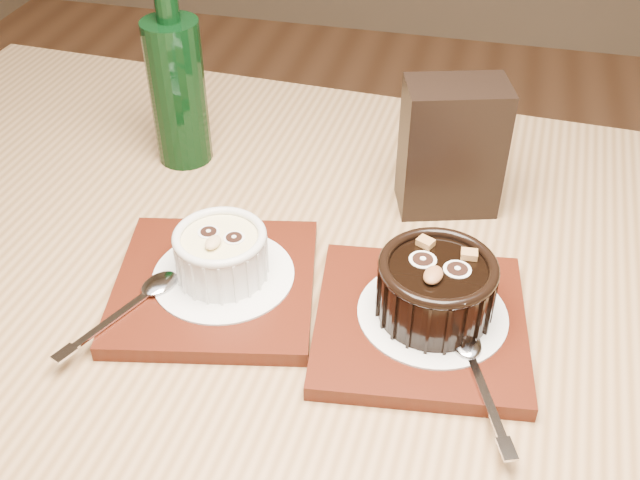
# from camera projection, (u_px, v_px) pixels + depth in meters

# --- Properties ---
(table) EXTENTS (1.24, 0.86, 0.75)m
(table) POSITION_uv_depth(u_px,v_px,m) (318.00, 366.00, 0.74)
(table) COLOR olive
(table) RESTS_ON ground
(tray_left) EXTENTS (0.21, 0.21, 0.01)m
(tray_left) POSITION_uv_depth(u_px,v_px,m) (215.00, 285.00, 0.69)
(tray_left) COLOR #4A180C
(tray_left) RESTS_ON table
(doily_left) EXTENTS (0.13, 0.13, 0.00)m
(doily_left) POSITION_uv_depth(u_px,v_px,m) (224.00, 275.00, 0.69)
(doily_left) COLOR white
(doily_left) RESTS_ON tray_left
(ramekin_white) EXTENTS (0.08, 0.08, 0.05)m
(ramekin_white) POSITION_uv_depth(u_px,v_px,m) (221.00, 252.00, 0.67)
(ramekin_white) COLOR silver
(ramekin_white) RESTS_ON doily_left
(spoon_left) EXTENTS (0.08, 0.13, 0.01)m
(spoon_left) POSITION_uv_depth(u_px,v_px,m) (130.00, 305.00, 0.65)
(spoon_left) COLOR silver
(spoon_left) RESTS_ON tray_left
(tray_right) EXTENTS (0.20, 0.20, 0.01)m
(tray_right) POSITION_uv_depth(u_px,v_px,m) (420.00, 323.00, 0.65)
(tray_right) COLOR #4A180C
(tray_right) RESTS_ON table
(doily_right) EXTENTS (0.13, 0.13, 0.00)m
(doily_right) POSITION_uv_depth(u_px,v_px,m) (432.00, 313.00, 0.65)
(doily_right) COLOR white
(doily_right) RESTS_ON tray_right
(ramekin_dark) EXTENTS (0.10, 0.10, 0.06)m
(ramekin_dark) POSITION_uv_depth(u_px,v_px,m) (436.00, 286.00, 0.63)
(ramekin_dark) COLOR black
(ramekin_dark) RESTS_ON doily_right
(spoon_right) EXTENTS (0.07, 0.13, 0.01)m
(spoon_right) POSITION_uv_depth(u_px,v_px,m) (478.00, 374.00, 0.59)
(spoon_right) COLOR silver
(spoon_right) RESTS_ON tray_right
(condiment_stand) EXTENTS (0.11, 0.09, 0.14)m
(condiment_stand) POSITION_uv_depth(u_px,v_px,m) (451.00, 148.00, 0.76)
(condiment_stand) COLOR black
(condiment_stand) RESTS_ON table
(green_bottle) EXTENTS (0.06, 0.06, 0.23)m
(green_bottle) POSITION_uv_depth(u_px,v_px,m) (177.00, 87.00, 0.82)
(green_bottle) COLOR black
(green_bottle) RESTS_ON table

